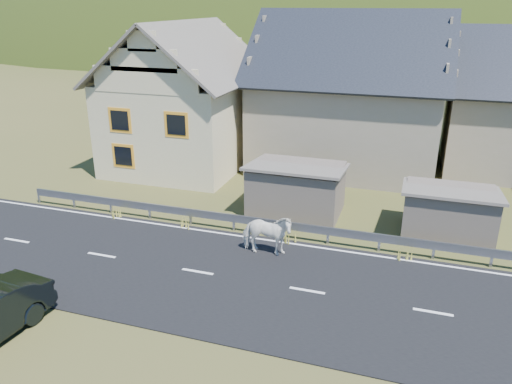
% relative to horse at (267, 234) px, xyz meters
% --- Properties ---
extents(ground, '(160.00, 160.00, 0.00)m').
position_rel_horse_xyz_m(ground, '(2.05, -2.05, -0.88)').
color(ground, '#363F19').
rests_on(ground, ground).
extents(road, '(60.00, 7.00, 0.04)m').
position_rel_horse_xyz_m(road, '(2.05, -2.05, -0.86)').
color(road, black).
rests_on(road, ground).
extents(lane_markings, '(60.00, 6.60, 0.01)m').
position_rel_horse_xyz_m(lane_markings, '(2.05, -2.05, -0.83)').
color(lane_markings, silver).
rests_on(lane_markings, road).
extents(guardrail, '(28.10, 0.09, 0.75)m').
position_rel_horse_xyz_m(guardrail, '(2.05, 1.64, -0.32)').
color(guardrail, '#93969B').
rests_on(guardrail, ground).
extents(shed_left, '(4.30, 3.30, 2.40)m').
position_rel_horse_xyz_m(shed_left, '(0.05, 4.45, 0.22)').
color(shed_left, '#695B51').
rests_on(shed_left, ground).
extents(shed_right, '(3.80, 2.90, 2.20)m').
position_rel_horse_xyz_m(shed_right, '(6.55, 3.95, 0.12)').
color(shed_right, '#695B51').
rests_on(shed_right, ground).
extents(house_cream, '(7.80, 9.80, 8.30)m').
position_rel_horse_xyz_m(house_cream, '(-7.95, 9.95, 3.48)').
color(house_cream, beige).
rests_on(house_cream, ground).
extents(house_stone_a, '(10.80, 9.80, 8.90)m').
position_rel_horse_xyz_m(house_stone_a, '(1.05, 12.95, 3.75)').
color(house_stone_a, gray).
rests_on(house_stone_a, ground).
extents(mountain, '(440.00, 280.00, 260.00)m').
position_rel_horse_xyz_m(mountain, '(7.05, 177.95, -20.88)').
color(mountain, '#263B10').
rests_on(mountain, ground).
extents(conifer_patch, '(76.00, 50.00, 28.00)m').
position_rel_horse_xyz_m(conifer_patch, '(-52.95, 107.95, 5.12)').
color(conifer_patch, black).
rests_on(conifer_patch, ground).
extents(horse, '(1.01, 2.03, 1.68)m').
position_rel_horse_xyz_m(horse, '(0.00, 0.00, 0.00)').
color(horse, white).
rests_on(horse, road).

